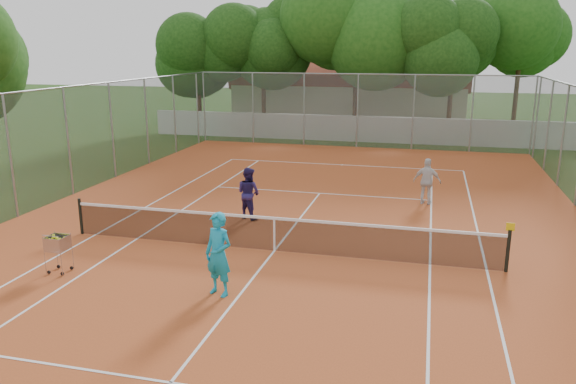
% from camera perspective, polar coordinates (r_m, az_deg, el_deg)
% --- Properties ---
extents(ground, '(120.00, 120.00, 0.00)m').
position_cam_1_polar(ground, '(15.35, -1.38, -6.07)').
color(ground, '#1B390F').
rests_on(ground, ground).
extents(court_pad, '(18.00, 34.00, 0.02)m').
position_cam_1_polar(court_pad, '(15.35, -1.38, -6.03)').
color(court_pad, '#B14E22').
rests_on(court_pad, ground).
extents(court_lines, '(10.98, 23.78, 0.01)m').
position_cam_1_polar(court_lines, '(15.35, -1.38, -5.99)').
color(court_lines, white).
rests_on(court_lines, court_pad).
extents(tennis_net, '(11.88, 0.10, 0.98)m').
position_cam_1_polar(tennis_net, '(15.18, -1.39, -4.26)').
color(tennis_net, black).
rests_on(tennis_net, court_pad).
extents(perimeter_fence, '(18.00, 34.00, 4.00)m').
position_cam_1_polar(perimeter_fence, '(14.77, -1.43, 1.22)').
color(perimeter_fence, slate).
rests_on(perimeter_fence, ground).
extents(boundary_wall, '(26.00, 0.30, 1.50)m').
position_cam_1_polar(boundary_wall, '(33.39, 7.44, 6.38)').
color(boundary_wall, silver).
rests_on(boundary_wall, ground).
extents(clubhouse, '(16.40, 9.00, 4.40)m').
position_cam_1_polar(clubhouse, '(43.36, 6.48, 10.18)').
color(clubhouse, beige).
rests_on(clubhouse, ground).
extents(tropical_trees, '(29.00, 19.00, 10.00)m').
position_cam_1_polar(tropical_trees, '(36.05, 8.26, 13.72)').
color(tropical_trees, '#13360D').
rests_on(tropical_trees, ground).
extents(player_near, '(0.80, 0.66, 1.90)m').
position_cam_1_polar(player_near, '(12.52, -7.06, -6.31)').
color(player_near, '#1698BE').
rests_on(player_near, court_pad).
extents(player_far_left, '(1.00, 0.91, 1.67)m').
position_cam_1_polar(player_far_left, '(18.03, -4.03, -0.10)').
color(player_far_left, '#261C54').
rests_on(player_far_left, court_pad).
extents(player_far_right, '(1.01, 0.55, 1.64)m').
position_cam_1_polar(player_far_right, '(20.23, 13.95, 1.05)').
color(player_far_right, silver).
rests_on(player_far_right, court_pad).
extents(ball_hopper, '(0.49, 0.49, 1.02)m').
position_cam_1_polar(ball_hopper, '(14.87, -22.29, -5.72)').
color(ball_hopper, '#B1B0B7').
rests_on(ball_hopper, court_pad).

